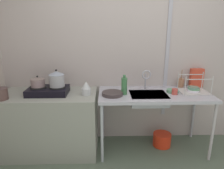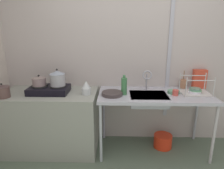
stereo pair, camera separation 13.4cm
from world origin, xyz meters
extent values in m
cube|color=#B3A7A4|center=(0.00, 1.54, 1.25)|extent=(4.44, 0.10, 2.49)
cube|color=#A8A8B4|center=(0.49, 1.48, 1.37)|extent=(0.05, 0.01, 2.00)
cube|color=gray|center=(-1.13, 1.16, 0.41)|extent=(1.24, 0.66, 0.82)
cube|color=#A8A8B4|center=(0.26, 1.16, 0.80)|extent=(1.46, 0.66, 0.04)
cylinder|color=#A7ADB6|center=(-0.43, 0.87, 0.39)|extent=(0.04, 0.04, 0.78)
cylinder|color=#AEA8AD|center=(0.95, 0.87, 0.39)|extent=(0.04, 0.04, 0.78)
cylinder|color=#A6A1B6|center=(-0.43, 1.45, 0.39)|extent=(0.04, 0.04, 0.78)
cylinder|color=#A8A8B4|center=(0.95, 1.45, 0.39)|extent=(0.04, 0.04, 0.78)
cube|color=black|center=(-1.12, 1.16, 0.86)|extent=(0.50, 0.34, 0.08)
cylinder|color=black|center=(-1.24, 1.16, 0.91)|extent=(0.21, 0.21, 0.02)
cylinder|color=black|center=(-1.00, 1.16, 0.91)|extent=(0.21, 0.21, 0.02)
cylinder|color=gray|center=(-1.24, 1.16, 0.97)|extent=(0.17, 0.17, 0.10)
cone|color=gray|center=(-1.24, 1.16, 1.03)|extent=(0.18, 0.18, 0.02)
sphere|color=black|center=(-1.24, 1.16, 1.05)|extent=(0.02, 0.02, 0.02)
cylinder|color=#97979D|center=(-1.00, 1.16, 1.00)|extent=(0.19, 0.19, 0.15)
cone|color=#8C96A8|center=(-1.00, 1.16, 1.10)|extent=(0.19, 0.19, 0.04)
sphere|color=black|center=(-1.00, 1.16, 1.13)|extent=(0.02, 0.02, 0.02)
cylinder|color=brown|center=(-1.63, 0.97, 0.89)|extent=(0.17, 0.17, 0.14)
cylinder|color=#B8BDC0|center=(-0.63, 1.12, 0.86)|extent=(0.12, 0.12, 0.08)
cone|color=#B8BDC0|center=(-0.63, 1.12, 0.95)|extent=(0.11, 0.11, 0.09)
cube|color=#A8A8B4|center=(0.17, 1.11, 0.76)|extent=(0.47, 0.38, 0.12)
cylinder|color=#A8A8B4|center=(0.17, 1.33, 0.93)|extent=(0.02, 0.02, 0.22)
torus|color=#A8A8B4|center=(0.17, 1.28, 1.04)|extent=(0.13, 0.02, 0.13)
cylinder|color=#3C3232|center=(-0.29, 1.08, 0.84)|extent=(0.27, 0.27, 0.04)
cylinder|color=#B6B7B6|center=(0.62, 1.05, 0.94)|extent=(0.01, 0.01, 0.25)
cylinder|color=#B6B7B6|center=(0.96, 1.05, 0.94)|extent=(0.01, 0.01, 0.25)
cylinder|color=#B6B7B6|center=(0.62, 1.31, 0.94)|extent=(0.01, 0.01, 0.25)
cylinder|color=#B6B7B6|center=(0.96, 1.31, 0.94)|extent=(0.01, 0.01, 0.25)
cylinder|color=#B6B7B6|center=(0.79, 1.05, 1.03)|extent=(0.34, 0.01, 0.01)
cylinder|color=#B6B7B6|center=(0.79, 1.31, 1.03)|extent=(0.34, 0.01, 0.01)
cube|color=beige|center=(0.79, 1.18, 0.83)|extent=(0.36, 0.29, 0.01)
cylinder|color=white|center=(0.78, 1.18, 0.84)|extent=(0.16, 0.16, 0.02)
cylinder|color=#629C6F|center=(0.79, 1.19, 0.86)|extent=(0.15, 0.15, 0.02)
cylinder|color=slate|center=(0.78, 1.19, 0.88)|extent=(0.14, 0.14, 0.02)
cylinder|color=#C34A3F|center=(0.51, 1.10, 0.86)|extent=(0.08, 0.08, 0.07)
cylinder|color=#5E9470|center=(0.51, 1.18, 0.84)|extent=(0.15, 0.15, 0.04)
cylinder|color=#386F42|center=(-0.14, 1.12, 0.93)|extent=(0.07, 0.07, 0.22)
cylinder|color=#386F42|center=(-0.14, 1.12, 1.06)|extent=(0.03, 0.03, 0.04)
cube|color=#CA422C|center=(0.92, 1.43, 0.95)|extent=(0.18, 0.08, 0.27)
cylinder|color=#9F6C4E|center=(0.70, 1.43, 0.88)|extent=(0.09, 0.09, 0.12)
cylinder|color=olive|center=(0.70, 1.43, 0.97)|extent=(0.02, 0.05, 0.22)
cylinder|color=red|center=(0.43, 1.22, 0.09)|extent=(0.25, 0.25, 0.19)
camera|label=1|loc=(-0.37, -1.34, 1.65)|focal=32.40mm
camera|label=2|loc=(-0.23, -1.34, 1.65)|focal=32.40mm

